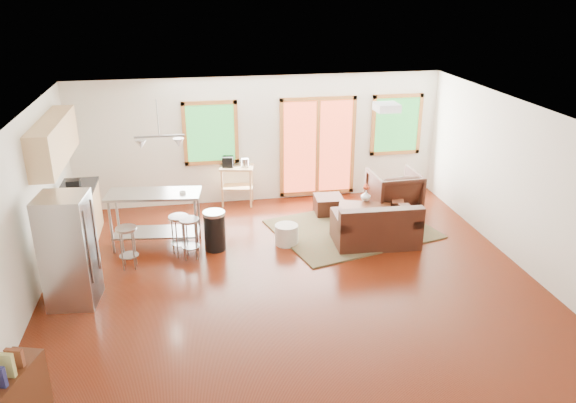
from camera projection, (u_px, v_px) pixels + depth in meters
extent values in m
cube|color=#3B1005|center=(291.00, 280.00, 8.75)|extent=(7.50, 7.00, 0.02)
cube|color=white|center=(292.00, 115.00, 7.77)|extent=(7.50, 7.00, 0.02)
cube|color=silver|center=(260.00, 140.00, 11.47)|extent=(7.50, 0.02, 2.60)
cube|color=silver|center=(21.00, 221.00, 7.64)|extent=(0.02, 7.00, 2.60)
cube|color=silver|center=(525.00, 187.00, 8.88)|extent=(0.02, 7.00, 2.60)
cube|color=silver|center=(363.00, 345.00, 5.05)|extent=(7.50, 0.02, 2.60)
cube|color=#216327|center=(211.00, 133.00, 11.18)|extent=(0.94, 0.02, 1.14)
cube|color=#A8622B|center=(209.00, 103.00, 10.96)|extent=(1.10, 0.05, 0.08)
cube|color=#A8622B|center=(212.00, 162.00, 11.41)|extent=(1.10, 0.05, 0.08)
cube|color=#A8622B|center=(185.00, 134.00, 11.10)|extent=(0.08, 0.05, 1.30)
cube|color=#A8622B|center=(236.00, 132.00, 11.27)|extent=(0.08, 0.05, 1.30)
cube|color=#CC472A|center=(318.00, 147.00, 11.70)|extent=(1.44, 0.02, 1.94)
cube|color=#A8622B|center=(319.00, 99.00, 11.32)|extent=(1.60, 0.05, 0.08)
cube|color=#A8622B|center=(317.00, 192.00, 12.07)|extent=(1.60, 0.05, 0.08)
cube|color=#A8622B|center=(282.00, 149.00, 11.57)|extent=(0.08, 0.05, 2.10)
cube|color=#A8622B|center=(353.00, 145.00, 11.82)|extent=(0.08, 0.05, 2.10)
cube|color=#A8622B|center=(318.00, 147.00, 11.70)|extent=(0.08, 0.05, 1.94)
cube|color=#216327|center=(397.00, 125.00, 11.83)|extent=(0.94, 0.02, 1.14)
cube|color=#A8622B|center=(399.00, 96.00, 11.60)|extent=(1.10, 0.05, 0.08)
cube|color=#A8622B|center=(394.00, 152.00, 12.05)|extent=(1.10, 0.05, 0.08)
cube|color=#A8622B|center=(373.00, 126.00, 11.74)|extent=(0.08, 0.05, 1.30)
cube|color=#A8622B|center=(419.00, 124.00, 11.91)|extent=(0.08, 0.05, 1.30)
cube|color=#395132|center=(352.00, 229.00, 10.49)|extent=(3.21, 2.76, 0.03)
cube|color=black|center=(375.00, 232.00, 9.89)|extent=(1.49, 0.88, 0.41)
cube|color=black|center=(382.00, 219.00, 9.45)|extent=(1.47, 0.25, 0.37)
cube|color=black|center=(341.00, 220.00, 9.70)|extent=(0.22, 0.83, 0.16)
cube|color=black|center=(411.00, 216.00, 9.87)|extent=(0.22, 0.83, 0.16)
cube|color=black|center=(357.00, 219.00, 9.79)|extent=(0.62, 0.56, 0.12)
cube|color=black|center=(393.00, 217.00, 9.88)|extent=(0.62, 0.56, 0.12)
cube|color=#3B1C0E|center=(365.00, 208.00, 10.53)|extent=(1.11, 0.86, 0.04)
cube|color=#3B1C0E|center=(342.00, 220.00, 10.46)|extent=(0.07, 0.07, 0.35)
cube|color=#3B1C0E|center=(386.00, 223.00, 10.35)|extent=(0.07, 0.07, 0.35)
cube|color=#3B1C0E|center=(343.00, 212.00, 10.85)|extent=(0.07, 0.07, 0.35)
cube|color=#3B1C0E|center=(386.00, 214.00, 10.74)|extent=(0.07, 0.07, 0.35)
imported|color=black|center=(394.00, 190.00, 11.14)|extent=(0.95, 0.89, 0.94)
cube|color=black|center=(328.00, 205.00, 11.15)|extent=(0.56, 0.56, 0.36)
cylinder|color=beige|center=(286.00, 234.00, 9.87)|extent=(0.47, 0.47, 0.36)
imported|color=silver|center=(366.00, 196.00, 10.75)|extent=(0.21, 0.22, 0.19)
sphere|color=#AA381D|center=(368.00, 188.00, 10.71)|extent=(0.08, 0.08, 0.07)
sphere|color=#AA381D|center=(365.00, 188.00, 10.66)|extent=(0.08, 0.08, 0.07)
sphere|color=#AA381D|center=(366.00, 185.00, 10.71)|extent=(0.08, 0.08, 0.07)
imported|color=brown|center=(392.00, 194.00, 10.68)|extent=(0.23, 0.09, 0.31)
cube|color=tan|center=(75.00, 226.00, 9.56)|extent=(0.60, 2.20, 0.90)
cube|color=black|center=(71.00, 200.00, 9.39)|extent=(0.64, 2.24, 0.04)
cube|color=tan|center=(53.00, 141.00, 8.98)|extent=(0.36, 2.20, 0.70)
cylinder|color=#B7BABC|center=(64.00, 205.00, 8.89)|extent=(0.12, 0.12, 0.18)
cube|color=black|center=(74.00, 185.00, 9.71)|extent=(0.22, 0.18, 0.20)
cube|color=#B7BABC|center=(69.00, 251.00, 7.86)|extent=(0.72, 0.70, 1.64)
cube|color=gray|center=(92.00, 250.00, 7.88)|extent=(0.08, 0.60, 1.61)
cylinder|color=gray|center=(88.00, 247.00, 7.65)|extent=(0.02, 0.02, 1.10)
cylinder|color=gray|center=(95.00, 235.00, 8.02)|extent=(0.02, 0.02, 1.10)
cube|color=#B7BABC|center=(154.00, 194.00, 9.51)|extent=(1.63, 0.81, 0.04)
cube|color=gray|center=(157.00, 232.00, 9.77)|extent=(1.52, 0.72, 0.03)
cylinder|color=gray|center=(111.00, 228.00, 9.43)|extent=(0.05, 0.05, 0.95)
cylinder|color=gray|center=(196.00, 225.00, 9.51)|extent=(0.05, 0.05, 0.95)
cylinder|color=gray|center=(118.00, 216.00, 9.87)|extent=(0.05, 0.05, 0.95)
cylinder|color=gray|center=(199.00, 214.00, 9.95)|extent=(0.05, 0.05, 0.95)
imported|color=white|center=(183.00, 193.00, 9.45)|extent=(0.11, 0.09, 0.11)
cylinder|color=#B7BABC|center=(126.00, 229.00, 8.87)|extent=(0.34, 0.34, 0.04)
cylinder|color=gray|center=(135.00, 246.00, 9.10)|extent=(0.02, 0.02, 0.67)
cylinder|color=gray|center=(123.00, 247.00, 9.07)|extent=(0.02, 0.02, 0.67)
cylinder|color=gray|center=(122.00, 252.00, 8.91)|extent=(0.02, 0.02, 0.67)
cylinder|color=gray|center=(134.00, 251.00, 8.93)|extent=(0.02, 0.02, 0.67)
cylinder|color=gray|center=(129.00, 255.00, 9.05)|extent=(0.31, 0.31, 0.01)
cylinder|color=#B7BABC|center=(178.00, 217.00, 9.29)|extent=(0.44, 0.44, 0.04)
cylinder|color=gray|center=(183.00, 233.00, 9.54)|extent=(0.03, 0.03, 0.67)
cylinder|color=gray|center=(173.00, 236.00, 9.45)|extent=(0.03, 0.03, 0.67)
cylinder|color=gray|center=(177.00, 240.00, 9.31)|extent=(0.03, 0.03, 0.67)
cylinder|color=gray|center=(187.00, 237.00, 9.40)|extent=(0.03, 0.03, 0.67)
cylinder|color=gray|center=(180.00, 243.00, 9.47)|extent=(0.40, 0.40, 0.01)
cylinder|color=#B7BABC|center=(189.00, 220.00, 9.18)|extent=(0.34, 0.34, 0.04)
cylinder|color=gray|center=(196.00, 237.00, 9.41)|extent=(0.02, 0.02, 0.67)
cylinder|color=gray|center=(185.00, 238.00, 9.39)|extent=(0.02, 0.02, 0.67)
cylinder|color=gray|center=(185.00, 242.00, 9.22)|extent=(0.02, 0.02, 0.67)
cylinder|color=gray|center=(196.00, 242.00, 9.25)|extent=(0.02, 0.02, 0.67)
cylinder|color=gray|center=(191.00, 246.00, 9.36)|extent=(0.31, 0.31, 0.01)
cylinder|color=black|center=(215.00, 232.00, 9.62)|extent=(0.41, 0.41, 0.65)
cylinder|color=#B7BABC|center=(214.00, 213.00, 9.49)|extent=(0.43, 0.43, 0.05)
cube|color=tan|center=(237.00, 167.00, 11.38)|extent=(0.75, 0.56, 0.04)
cube|color=tan|center=(237.00, 187.00, 11.54)|extent=(0.70, 0.52, 0.03)
cube|color=tan|center=(222.00, 189.00, 11.37)|extent=(0.05, 0.05, 0.81)
cube|color=tan|center=(251.00, 189.00, 11.36)|extent=(0.05, 0.05, 0.81)
cube|color=tan|center=(224.00, 183.00, 11.70)|extent=(0.05, 0.05, 0.81)
cube|color=tan|center=(252.00, 183.00, 11.69)|extent=(0.05, 0.05, 0.81)
cube|color=black|center=(228.00, 162.00, 11.34)|extent=(0.25, 0.23, 0.21)
cylinder|color=#B7BABC|center=(245.00, 163.00, 11.34)|extent=(0.18, 0.18, 0.17)
cube|color=#9E9A55|center=(5.00, 365.00, 5.38)|extent=(0.19, 0.10, 0.26)
cube|color=brown|center=(15.00, 358.00, 5.53)|extent=(0.19, 0.10, 0.20)
cube|color=white|center=(387.00, 107.00, 8.62)|extent=(0.35, 0.35, 0.12)
cylinder|color=gray|center=(158.00, 118.00, 8.95)|extent=(0.02, 0.02, 0.60)
cube|color=gray|center=(159.00, 136.00, 9.06)|extent=(0.80, 0.04, 0.03)
cone|color=#B7BABC|center=(141.00, 144.00, 9.05)|extent=(0.18, 0.18, 0.14)
cone|color=#B7BABC|center=(179.00, 143.00, 9.15)|extent=(0.18, 0.18, 0.14)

